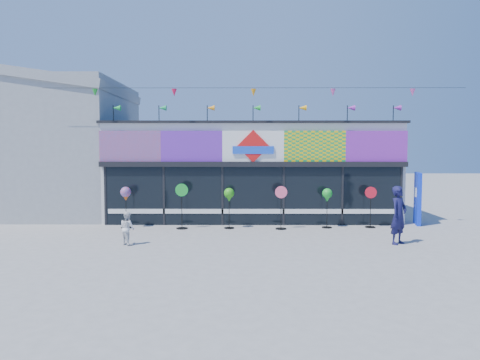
{
  "coord_description": "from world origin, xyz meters",
  "views": [
    {
      "loc": [
        -0.42,
        -14.83,
        3.06
      ],
      "look_at": [
        -0.5,
        2.0,
        1.88
      ],
      "focal_mm": 35.0,
      "sensor_mm": 36.0,
      "label": 1
    }
  ],
  "objects_px": {
    "spinner_0": "(126,195)",
    "spinner_3": "(281,206)",
    "spinner_5": "(371,206)",
    "child": "(127,228)",
    "spinner_2": "(229,196)",
    "spinner_1": "(182,205)",
    "adult_man": "(399,215)",
    "spinner_4": "(327,196)",
    "blue_sign": "(418,198)"
  },
  "relations": [
    {
      "from": "spinner_1",
      "to": "child",
      "type": "distance_m",
      "value": 3.21
    },
    {
      "from": "spinner_3",
      "to": "spinner_0",
      "type": "bearing_deg",
      "value": 177.65
    },
    {
      "from": "spinner_1",
      "to": "blue_sign",
      "type": "bearing_deg",
      "value": 6.47
    },
    {
      "from": "spinner_0",
      "to": "adult_man",
      "type": "height_order",
      "value": "adult_man"
    },
    {
      "from": "spinner_2",
      "to": "blue_sign",
      "type": "bearing_deg",
      "value": 7.37
    },
    {
      "from": "spinner_1",
      "to": "adult_man",
      "type": "bearing_deg",
      "value": -20.94
    },
    {
      "from": "spinner_4",
      "to": "child",
      "type": "height_order",
      "value": "spinner_4"
    },
    {
      "from": "spinner_3",
      "to": "spinner_1",
      "type": "bearing_deg",
      "value": 178.95
    },
    {
      "from": "spinner_0",
      "to": "child",
      "type": "distance_m",
      "value": 3.25
    },
    {
      "from": "blue_sign",
      "to": "spinner_2",
      "type": "relative_size",
      "value": 1.35
    },
    {
      "from": "spinner_2",
      "to": "spinner_3",
      "type": "xyz_separation_m",
      "value": [
        1.94,
        -0.15,
        -0.37
      ]
    },
    {
      "from": "spinner_1",
      "to": "spinner_2",
      "type": "bearing_deg",
      "value": 2.67
    },
    {
      "from": "adult_man",
      "to": "child",
      "type": "height_order",
      "value": "adult_man"
    },
    {
      "from": "spinner_0",
      "to": "child",
      "type": "relative_size",
      "value": 1.49
    },
    {
      "from": "spinner_5",
      "to": "adult_man",
      "type": "relative_size",
      "value": 0.85
    },
    {
      "from": "child",
      "to": "spinner_3",
      "type": "bearing_deg",
      "value": -107.42
    },
    {
      "from": "blue_sign",
      "to": "adult_man",
      "type": "distance_m",
      "value": 4.3
    },
    {
      "from": "spinner_1",
      "to": "spinner_5",
      "type": "height_order",
      "value": "spinner_1"
    },
    {
      "from": "spinner_3",
      "to": "spinner_2",
      "type": "bearing_deg",
      "value": 175.56
    },
    {
      "from": "spinner_5",
      "to": "adult_man",
      "type": "xyz_separation_m",
      "value": [
        0.05,
        -3.06,
        0.09
      ]
    },
    {
      "from": "child",
      "to": "spinner_5",
      "type": "bearing_deg",
      "value": -115.97
    },
    {
      "from": "blue_sign",
      "to": "spinner_0",
      "type": "height_order",
      "value": "blue_sign"
    },
    {
      "from": "spinner_2",
      "to": "spinner_1",
      "type": "bearing_deg",
      "value": -177.33
    },
    {
      "from": "spinner_3",
      "to": "child",
      "type": "relative_size",
      "value": 1.54
    },
    {
      "from": "spinner_5",
      "to": "adult_man",
      "type": "height_order",
      "value": "adult_man"
    },
    {
      "from": "spinner_2",
      "to": "spinner_5",
      "type": "xyz_separation_m",
      "value": [
        5.39,
        0.22,
        -0.4
      ]
    },
    {
      "from": "blue_sign",
      "to": "adult_man",
      "type": "height_order",
      "value": "blue_sign"
    },
    {
      "from": "spinner_0",
      "to": "spinner_5",
      "type": "distance_m",
      "value": 9.31
    },
    {
      "from": "spinner_1",
      "to": "spinner_4",
      "type": "xyz_separation_m",
      "value": [
        5.49,
        0.23,
        0.31
      ]
    },
    {
      "from": "spinner_0",
      "to": "spinner_3",
      "type": "height_order",
      "value": "spinner_3"
    },
    {
      "from": "adult_man",
      "to": "spinner_2",
      "type": "bearing_deg",
      "value": 110.41
    },
    {
      "from": "spinner_1",
      "to": "adult_man",
      "type": "distance_m",
      "value": 7.72
    },
    {
      "from": "spinner_0",
      "to": "spinner_3",
      "type": "relative_size",
      "value": 0.97
    },
    {
      "from": "blue_sign",
      "to": "adult_man",
      "type": "relative_size",
      "value": 1.12
    },
    {
      "from": "blue_sign",
      "to": "spinner_4",
      "type": "relative_size",
      "value": 1.37
    },
    {
      "from": "blue_sign",
      "to": "spinner_4",
      "type": "xyz_separation_m",
      "value": [
        -3.73,
        -0.82,
        0.17
      ]
    },
    {
      "from": "spinner_3",
      "to": "spinner_5",
      "type": "distance_m",
      "value": 3.46
    },
    {
      "from": "spinner_0",
      "to": "spinner_4",
      "type": "relative_size",
      "value": 1.04
    },
    {
      "from": "spinner_0",
      "to": "spinner_1",
      "type": "xyz_separation_m",
      "value": [
        2.14,
        -0.17,
        -0.35
      ]
    },
    {
      "from": "spinner_3",
      "to": "adult_man",
      "type": "height_order",
      "value": "adult_man"
    },
    {
      "from": "child",
      "to": "spinner_4",
      "type": "bearing_deg",
      "value": -112.03
    },
    {
      "from": "spinner_0",
      "to": "spinner_2",
      "type": "distance_m",
      "value": 3.92
    },
    {
      "from": "spinner_3",
      "to": "child",
      "type": "bearing_deg",
      "value": -150.83
    },
    {
      "from": "blue_sign",
      "to": "spinner_5",
      "type": "bearing_deg",
      "value": -147.68
    },
    {
      "from": "spinner_0",
      "to": "spinner_2",
      "type": "relative_size",
      "value": 1.02
    },
    {
      "from": "spinner_0",
      "to": "child",
      "type": "height_order",
      "value": "spinner_0"
    },
    {
      "from": "spinner_0",
      "to": "spinner_4",
      "type": "distance_m",
      "value": 7.63
    },
    {
      "from": "spinner_2",
      "to": "adult_man",
      "type": "xyz_separation_m",
      "value": [
        5.43,
        -2.84,
        -0.31
      ]
    },
    {
      "from": "spinner_2",
      "to": "adult_man",
      "type": "bearing_deg",
      "value": -27.6
    },
    {
      "from": "spinner_5",
      "to": "child",
      "type": "bearing_deg",
      "value": -159.38
    }
  ]
}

